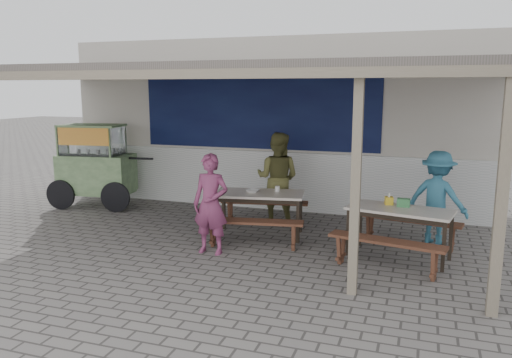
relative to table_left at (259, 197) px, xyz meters
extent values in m
plane|color=#67625D|center=(-0.50, -1.05, -0.67)|extent=(60.00, 60.00, 0.00)
cube|color=beige|center=(-0.50, 2.55, 1.08)|extent=(9.00, 1.20, 3.50)
cube|color=silver|center=(-0.50, 1.92, -0.07)|extent=(9.00, 0.10, 1.20)
cube|color=#0F1B47|center=(-0.70, 1.94, 1.38)|extent=(5.00, 0.03, 1.60)
cube|color=#574F4A|center=(-0.50, -0.05, 2.08)|extent=(9.00, 4.20, 0.12)
cube|color=gray|center=(-0.50, -2.10, 1.98)|extent=(9.00, 0.12, 0.12)
cube|color=gray|center=(3.40, -2.05, 0.68)|extent=(0.12, 0.12, 2.70)
cube|color=gray|center=(1.85, -1.95, 0.68)|extent=(0.11, 0.11, 2.70)
cube|color=beige|center=(0.00, 0.00, 0.06)|extent=(1.59, 0.99, 0.04)
cube|color=black|center=(0.00, 0.00, 0.00)|extent=(1.47, 0.88, 0.06)
cube|color=black|center=(-0.61, -0.43, -0.32)|extent=(0.05, 0.05, 0.71)
cube|color=black|center=(0.73, -0.19, -0.32)|extent=(0.05, 0.05, 0.71)
cube|color=black|center=(-0.73, 0.19, -0.32)|extent=(0.05, 0.05, 0.71)
cube|color=black|center=(0.61, 0.43, -0.32)|extent=(0.05, 0.05, 0.71)
cube|color=brown|center=(0.12, -0.67, -0.24)|extent=(1.61, 0.55, 0.04)
cube|color=brown|center=(-0.51, -0.79, -0.47)|extent=(0.10, 0.28, 0.41)
cube|color=brown|center=(0.75, -0.56, -0.47)|extent=(0.10, 0.28, 0.41)
cube|color=brown|center=(-0.12, 0.67, -0.24)|extent=(1.61, 0.55, 0.04)
cube|color=brown|center=(-0.75, 0.56, -0.47)|extent=(0.10, 0.28, 0.41)
cube|color=brown|center=(0.51, 0.79, -0.47)|extent=(0.10, 0.28, 0.41)
cube|color=beige|center=(2.31, -0.40, 0.06)|extent=(1.59, 0.96, 0.04)
cube|color=black|center=(2.31, -0.40, 0.00)|extent=(1.47, 0.84, 0.06)
cube|color=black|center=(1.58, -0.54, -0.32)|extent=(0.05, 0.05, 0.71)
cube|color=black|center=(2.92, -0.81, -0.32)|extent=(0.05, 0.05, 0.71)
cube|color=black|center=(1.69, 0.01, -0.32)|extent=(0.05, 0.05, 0.71)
cube|color=black|center=(3.03, -0.27, -0.32)|extent=(0.05, 0.05, 0.71)
cube|color=brown|center=(2.17, -1.05, -0.24)|extent=(1.61, 0.59, 0.04)
cube|color=brown|center=(1.55, -0.92, -0.47)|extent=(0.11, 0.28, 0.41)
cube|color=brown|center=(2.80, -1.18, -0.47)|extent=(0.11, 0.28, 0.41)
cube|color=brown|center=(2.44, 0.25, -0.24)|extent=(1.61, 0.59, 0.04)
cube|color=brown|center=(1.81, 0.37, -0.47)|extent=(0.11, 0.28, 0.41)
cube|color=brown|center=(3.07, 0.12, -0.47)|extent=(0.11, 0.28, 0.41)
cube|color=#87A970|center=(-3.94, 0.95, 0.05)|extent=(1.59, 0.97, 0.78)
cube|color=#87A970|center=(-3.94, 0.95, -0.36)|extent=(1.53, 0.92, 0.06)
cylinder|color=black|center=(-4.48, 0.45, -0.36)|extent=(0.62, 0.14, 0.62)
cylinder|color=black|center=(-3.28, 0.62, -0.36)|extent=(0.62, 0.14, 0.62)
cube|color=silver|center=(-3.99, 0.94, 0.74)|extent=(1.30, 0.83, 0.61)
cube|color=#87A970|center=(-3.99, 0.94, 1.04)|extent=(1.35, 0.88, 0.04)
cube|color=#D94633|center=(-3.94, 0.59, 0.84)|extent=(1.10, 0.18, 0.35)
cylinder|color=black|center=(-3.06, 1.07, 0.38)|extent=(0.77, 0.15, 0.04)
imported|color=#753053|center=(-0.40, -1.09, 0.09)|extent=(0.56, 0.37, 1.53)
imported|color=brown|center=(0.05, 0.93, 0.17)|extent=(0.84, 0.67, 1.69)
imported|color=teal|center=(2.83, 0.52, 0.08)|extent=(1.11, 0.86, 1.51)
cube|color=gold|center=(2.13, -0.19, 0.14)|extent=(0.14, 0.14, 0.12)
cube|color=#377D46|center=(2.35, -0.27, 0.14)|extent=(0.19, 0.13, 0.12)
cylinder|color=silver|center=(0.26, 0.21, 0.12)|extent=(0.08, 0.08, 0.09)
imported|color=white|center=(-0.11, -0.03, 0.10)|extent=(0.25, 0.25, 0.05)
camera|label=1|loc=(2.60, -7.78, 1.80)|focal=35.00mm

